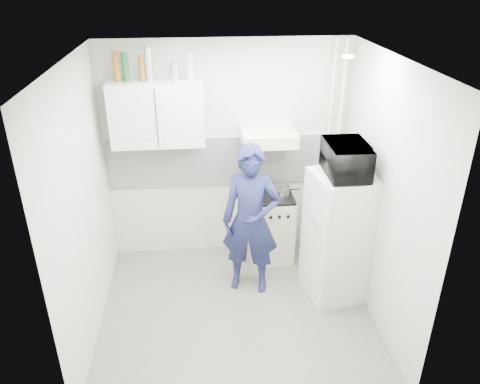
{
  "coord_description": "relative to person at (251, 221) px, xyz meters",
  "views": [
    {
      "loc": [
        -0.34,
        -3.85,
        3.31
      ],
      "look_at": [
        0.06,
        0.3,
        1.25
      ],
      "focal_mm": 35.0,
      "sensor_mm": 36.0,
      "label": 1
    }
  ],
  "objects": [
    {
      "name": "floor",
      "position": [
        -0.19,
        -0.42,
        -0.84
      ],
      "size": [
        2.8,
        2.8,
        0.0
      ],
      "primitive_type": "plane",
      "color": "slate",
      "rests_on": "ground"
    },
    {
      "name": "ceiling",
      "position": [
        -0.19,
        -0.42,
        1.76
      ],
      "size": [
        2.8,
        2.8,
        0.0
      ],
      "primitive_type": "plane",
      "color": "white",
      "rests_on": "wall_back"
    },
    {
      "name": "wall_back",
      "position": [
        -0.19,
        0.83,
        0.46
      ],
      "size": [
        2.8,
        0.0,
        2.8
      ],
      "primitive_type": "plane",
      "rotation": [
        1.57,
        0.0,
        0.0
      ],
      "color": "beige",
      "rests_on": "floor"
    },
    {
      "name": "wall_left",
      "position": [
        -1.59,
        -0.42,
        0.46
      ],
      "size": [
        0.0,
        2.6,
        2.6
      ],
      "primitive_type": "plane",
      "rotation": [
        1.57,
        0.0,
        1.57
      ],
      "color": "beige",
      "rests_on": "floor"
    },
    {
      "name": "wall_right",
      "position": [
        1.21,
        -0.42,
        0.46
      ],
      "size": [
        0.0,
        2.6,
        2.6
      ],
      "primitive_type": "plane",
      "rotation": [
        1.57,
        0.0,
        -1.57
      ],
      "color": "beige",
      "rests_on": "floor"
    },
    {
      "name": "person",
      "position": [
        0.0,
        0.0,
        0.0
      ],
      "size": [
        0.7,
        0.55,
        1.68
      ],
      "primitive_type": "imported",
      "rotation": [
        0.0,
        0.0,
        -0.26
      ],
      "color": "#1A1E45",
      "rests_on": "floor"
    },
    {
      "name": "stove",
      "position": [
        0.32,
        0.58,
        -0.43
      ],
      "size": [
        0.51,
        0.51,
        0.82
      ],
      "primitive_type": "cube",
      "color": "beige",
      "rests_on": "floor"
    },
    {
      "name": "fridge",
      "position": [
        0.91,
        -0.19,
        -0.13
      ],
      "size": [
        0.69,
        0.69,
        1.43
      ],
      "primitive_type": "cube",
      "rotation": [
        0.0,
        0.0,
        0.19
      ],
      "color": "silver",
      "rests_on": "floor"
    },
    {
      "name": "stove_top",
      "position": [
        0.32,
        0.58,
        -0.01
      ],
      "size": [
        0.49,
        0.49,
        0.03
      ],
      "primitive_type": "cube",
      "color": "black",
      "rests_on": "stove"
    },
    {
      "name": "saucepan",
      "position": [
        0.42,
        0.53,
        0.06
      ],
      "size": [
        0.19,
        0.19,
        0.11
      ],
      "primitive_type": "cylinder",
      "color": "silver",
      "rests_on": "stove_top"
    },
    {
      "name": "microwave",
      "position": [
        0.91,
        -0.19,
        0.74
      ],
      "size": [
        0.59,
        0.4,
        0.32
      ],
      "primitive_type": "imported",
      "rotation": [
        0.0,
        0.0,
        1.56
      ],
      "color": "black",
      "rests_on": "fridge"
    },
    {
      "name": "bottle_a",
      "position": [
        -1.31,
        0.65,
        1.51
      ],
      "size": [
        0.07,
        0.07,
        0.3
      ],
      "primitive_type": "cylinder",
      "color": "brown",
      "rests_on": "upper_cabinet"
    },
    {
      "name": "bottle_b",
      "position": [
        -1.23,
        0.65,
        1.5
      ],
      "size": [
        0.07,
        0.07,
        0.29
      ],
      "primitive_type": "cylinder",
      "color": "#144C1E",
      "rests_on": "upper_cabinet"
    },
    {
      "name": "bottle_c",
      "position": [
        -1.06,
        0.65,
        1.48
      ],
      "size": [
        0.06,
        0.06,
        0.25
      ],
      "primitive_type": "cylinder",
      "color": "brown",
      "rests_on": "upper_cabinet"
    },
    {
      "name": "bottle_d",
      "position": [
        -0.99,
        0.65,
        1.53
      ],
      "size": [
        0.08,
        0.08,
        0.34
      ],
      "primitive_type": "cylinder",
      "color": "silver",
      "rests_on": "upper_cabinet"
    },
    {
      "name": "canister_b",
      "position": [
        -0.73,
        0.65,
        1.45
      ],
      "size": [
        0.1,
        0.1,
        0.18
      ],
      "primitive_type": "cylinder",
      "color": "silver",
      "rests_on": "upper_cabinet"
    },
    {
      "name": "bottle_e",
      "position": [
        -0.57,
        0.65,
        1.5
      ],
      "size": [
        0.07,
        0.07,
        0.29
      ],
      "primitive_type": "cylinder",
      "color": "#B2B7BC",
      "rests_on": "upper_cabinet"
    },
    {
      "name": "upper_cabinet",
      "position": [
        -0.94,
        0.65,
        1.01
      ],
      "size": [
        1.0,
        0.35,
        0.7
      ],
      "primitive_type": "cube",
      "color": "silver",
      "rests_on": "wall_back"
    },
    {
      "name": "range_hood",
      "position": [
        0.26,
        0.58,
        0.73
      ],
      "size": [
        0.6,
        0.5,
        0.14
      ],
      "primitive_type": "cube",
      "color": "beige",
      "rests_on": "wall_back"
    },
    {
      "name": "backsplash",
      "position": [
        -0.19,
        0.81,
        0.36
      ],
      "size": [
        2.74,
        0.03,
        0.6
      ],
      "primitive_type": "cube",
      "color": "white",
      "rests_on": "wall_back"
    },
    {
      "name": "pipe_a",
      "position": [
        1.11,
        0.75,
        0.46
      ],
      "size": [
        0.05,
        0.05,
        2.6
      ],
      "primitive_type": "cylinder",
      "color": "beige",
      "rests_on": "floor"
    },
    {
      "name": "pipe_b",
      "position": [
        0.99,
        0.75,
        0.46
      ],
      "size": [
        0.04,
        0.04,
        2.6
      ],
      "primitive_type": "cylinder",
      "color": "beige",
      "rests_on": "floor"
    },
    {
      "name": "ceiling_spot_fixture",
      "position": [
        0.81,
        -0.22,
        1.73
      ],
      "size": [
        0.1,
        0.1,
        0.02
      ],
      "primitive_type": "cylinder",
      "color": "white",
      "rests_on": "ceiling"
    }
  ]
}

